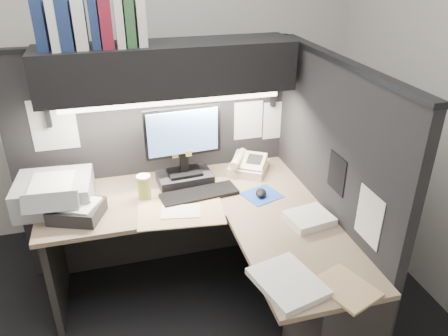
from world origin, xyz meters
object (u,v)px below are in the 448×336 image
at_px(keyboard, 199,194).
at_px(telephone, 249,165).
at_px(desk, 249,275).
at_px(printer, 55,193).
at_px(monitor, 184,154).
at_px(coffee_cup, 144,188).
at_px(notebook_stack, 77,211).
at_px(overhead_shelf, 168,68).

bearing_deg(keyboard, telephone, 22.89).
height_order(desk, printer, printer).
relative_size(monitor, coffee_cup, 3.53).
bearing_deg(keyboard, desk, -76.73).
bearing_deg(monitor, keyboard, -78.21).
xyz_separation_m(monitor, notebook_stack, (-0.69, -0.25, -0.17)).
height_order(desk, telephone, telephone).
xyz_separation_m(desk, telephone, (0.23, 0.73, 0.34)).
bearing_deg(monitor, desk, -75.10).
relative_size(monitor, telephone, 2.10).
height_order(overhead_shelf, telephone, overhead_shelf).
distance_m(monitor, printer, 0.83).
relative_size(telephone, notebook_stack, 0.90).
height_order(desk, coffee_cup, coffee_cup).
bearing_deg(notebook_stack, telephone, 14.13).
bearing_deg(desk, notebook_stack, 154.75).
distance_m(keyboard, coffee_cup, 0.35).
bearing_deg(overhead_shelf, desk, -68.21).
height_order(desk, keyboard, keyboard).
bearing_deg(overhead_shelf, printer, -169.48).
relative_size(desk, overhead_shelf, 1.10).
distance_m(overhead_shelf, notebook_stack, 1.01).
bearing_deg(telephone, desk, -74.94).
height_order(overhead_shelf, keyboard, overhead_shelf).
xyz_separation_m(monitor, keyboard, (0.06, -0.19, -0.20)).
xyz_separation_m(overhead_shelf, printer, (-0.75, -0.14, -0.68)).
height_order(overhead_shelf, coffee_cup, overhead_shelf).
bearing_deg(coffee_cup, overhead_shelf, 42.89).
bearing_deg(telephone, overhead_shelf, -150.21).
height_order(desk, notebook_stack, notebook_stack).
bearing_deg(telephone, keyboard, -117.63).
bearing_deg(overhead_shelf, coffee_cup, -137.11).
bearing_deg(desk, monitor, 109.14).
relative_size(desk, coffee_cup, 11.13).
bearing_deg(printer, desk, -26.05).
relative_size(desk, keyboard, 3.43).
bearing_deg(coffee_cup, monitor, 25.92).
relative_size(overhead_shelf, printer, 3.50).
xyz_separation_m(telephone, printer, (-1.28, -0.12, 0.04)).
distance_m(monitor, coffee_cup, 0.34).
bearing_deg(desk, keyboard, 110.33).
xyz_separation_m(telephone, coffee_cup, (-0.75, -0.18, 0.03)).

